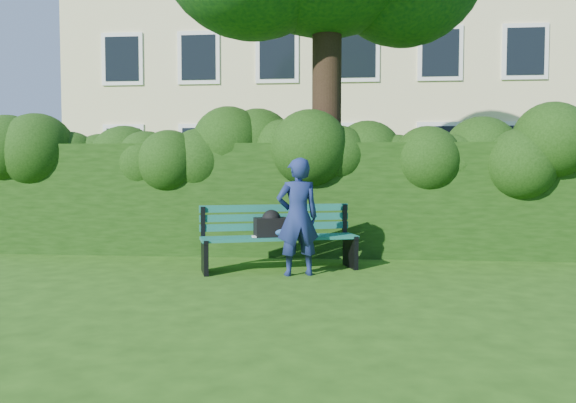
{
  "coord_description": "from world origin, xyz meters",
  "views": [
    {
      "loc": [
        0.7,
        -6.96,
        1.37
      ],
      "look_at": [
        0.0,
        0.6,
        0.95
      ],
      "focal_mm": 35.0,
      "sensor_mm": 36.0,
      "label": 1
    }
  ],
  "objects": [
    {
      "name": "park_bench",
      "position": [
        -0.13,
        0.68,
        0.51
      ],
      "size": [
        2.2,
        1.2,
        0.89
      ],
      "rotation": [
        0.0,
        0.0,
        0.32
      ],
      "color": "#115749",
      "rests_on": "ground"
    },
    {
      "name": "man_reading",
      "position": [
        0.15,
        0.29,
        0.77
      ],
      "size": [
        0.65,
        0.52,
        1.53
      ],
      "primitive_type": "imported",
      "rotation": [
        0.0,
        0.0,
        3.46
      ],
      "color": "navy",
      "rests_on": "ground"
    },
    {
      "name": "ground",
      "position": [
        0.0,
        0.0,
        0.0
      ],
      "size": [
        80.0,
        80.0,
        0.0
      ],
      "primitive_type": "plane",
      "color": "#244911",
      "rests_on": "ground"
    },
    {
      "name": "apartment_building",
      "position": [
        -0.0,
        13.99,
        6.0
      ],
      "size": [
        16.0,
        8.08,
        12.0
      ],
      "color": "beige",
      "rests_on": "ground"
    },
    {
      "name": "hedge",
      "position": [
        0.0,
        2.2,
        0.9
      ],
      "size": [
        10.0,
        1.0,
        1.8
      ],
      "color": "black",
      "rests_on": "ground"
    }
  ]
}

